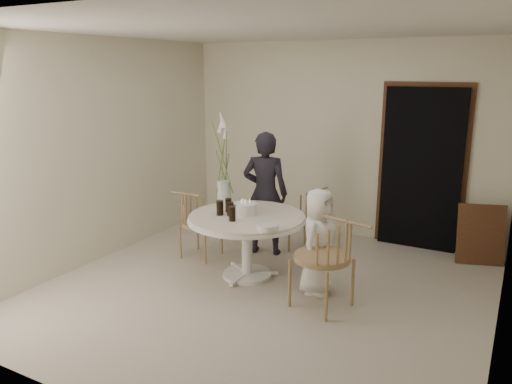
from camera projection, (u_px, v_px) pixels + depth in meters
The scene contains 18 objects.
ground at pixel (264, 290), 5.37m from camera, with size 4.50×4.50×0.00m, color beige.
room_shell at pixel (265, 141), 4.98m from camera, with size 4.50×4.50×4.50m.
doorway at pixel (421, 170), 6.45m from camera, with size 1.00×0.10×2.10m, color black.
door_trim at pixel (422, 164), 6.47m from camera, with size 1.12×0.03×2.22m, color brown.
table at pixel (247, 225), 5.60m from camera, with size 1.33×1.33×0.73m.
picture_frame at pixel (481, 235), 6.04m from camera, with size 0.55×0.04×0.74m, color brown.
chair_far at pixel (314, 211), 6.50m from camera, with size 0.49×0.52×0.79m.
chair_right at pixel (334, 251), 4.78m from camera, with size 0.66×0.63×0.97m.
chair_left at pixel (193, 215), 6.27m from camera, with size 0.50×0.47×0.81m.
girl at pixel (265, 193), 6.29m from camera, with size 0.57×0.38×1.58m, color black.
boy at pixel (318, 241), 5.21m from camera, with size 0.55×0.36×1.13m, color white.
birthday_cake at pixel (245, 209), 5.60m from camera, with size 0.26×0.26×0.17m.
cola_tumbler_a at pixel (228, 205), 5.69m from camera, with size 0.07×0.07×0.16m, color black.
cola_tumbler_b at pixel (232, 214), 5.35m from camera, with size 0.07×0.07×0.16m, color black.
cola_tumbler_c at pixel (220, 208), 5.56m from camera, with size 0.08×0.08×0.17m, color black.
cola_tumbler_d at pixel (230, 209), 5.53m from camera, with size 0.07×0.07×0.16m, color black.
plate_stack at pixel (268, 227), 5.08m from camera, with size 0.23×0.23×0.06m, color white.
flower_vase at pixel (224, 173), 5.89m from camera, with size 0.16×0.16×1.12m.
Camera 1 is at (2.29, -4.39, 2.33)m, focal length 35.00 mm.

